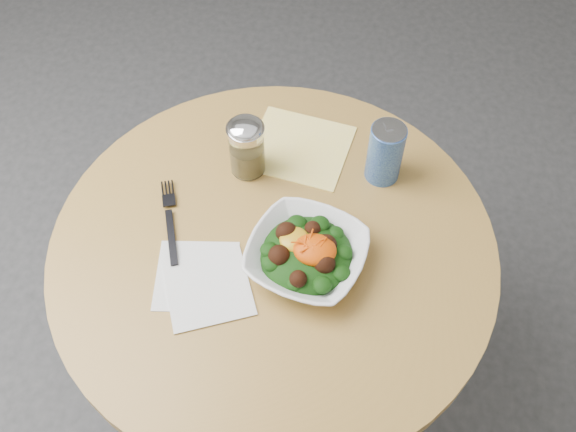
% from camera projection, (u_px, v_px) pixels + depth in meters
% --- Properties ---
extents(ground, '(6.00, 6.00, 0.00)m').
position_uv_depth(ground, '(278.00, 380.00, 1.90)').
color(ground, '#2E2E31').
rests_on(ground, ground).
extents(table, '(0.90, 0.90, 0.75)m').
position_uv_depth(table, '(275.00, 290.00, 1.45)').
color(table, black).
rests_on(table, ground).
extents(cloth_napkin, '(0.25, 0.23, 0.00)m').
position_uv_depth(cloth_napkin, '(299.00, 147.00, 1.43)').
color(cloth_napkin, yellow).
rests_on(cloth_napkin, table).
extents(paper_napkins, '(0.22, 0.21, 0.00)m').
position_uv_depth(paper_napkins, '(202.00, 282.00, 1.23)').
color(paper_napkins, silver).
rests_on(paper_napkins, table).
extents(salad_bowl, '(0.28, 0.28, 0.08)m').
position_uv_depth(salad_bowl, '(307.00, 254.00, 1.23)').
color(salad_bowl, silver).
rests_on(salad_bowl, table).
extents(fork, '(0.09, 0.21, 0.00)m').
position_uv_depth(fork, '(170.00, 218.00, 1.31)').
color(fork, black).
rests_on(fork, table).
extents(spice_shaker, '(0.08, 0.08, 0.14)m').
position_uv_depth(spice_shaker, '(247.00, 147.00, 1.34)').
color(spice_shaker, silver).
rests_on(spice_shaker, table).
extents(beverage_can, '(0.07, 0.07, 0.14)m').
position_uv_depth(beverage_can, '(385.00, 153.00, 1.33)').
color(beverage_can, navy).
rests_on(beverage_can, table).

